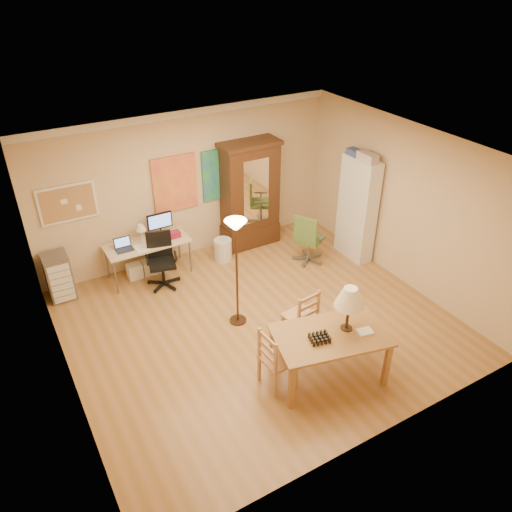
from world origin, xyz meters
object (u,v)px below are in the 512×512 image
dining_table (337,324)px  office_chair_black (163,272)px  armoire (250,201)px  office_chair_green (308,249)px  bookshelf (357,209)px  computer_desk (149,254)px

dining_table → office_chair_black: dining_table is taller
office_chair_black → armoire: size_ratio=0.46×
armoire → office_chair_green: bearing=-62.9°
office_chair_green → armoire: 1.41m
dining_table → armoire: (0.79, 3.66, 0.03)m
armoire → dining_table: bearing=-102.1°
bookshelf → office_chair_green: bearing=164.7°
dining_table → armoire: 3.75m
dining_table → office_chair_green: (1.37, 2.54, -0.60)m
bookshelf → armoire: bearing=136.5°
computer_desk → bookshelf: bookshelf is taller
office_chair_black → office_chair_green: (2.56, -0.62, 0.01)m
computer_desk → office_chair_green: computer_desk is taller
computer_desk → dining_table: bearing=-70.4°
computer_desk → bookshelf: 3.77m
armoire → computer_desk: bearing=-177.6°
computer_desk → bookshelf: bearing=-20.1°
dining_table → bookshelf: (2.23, 2.30, 0.09)m
computer_desk → armoire: size_ratio=0.70×
office_chair_black → bookshelf: size_ratio=0.49×
dining_table → office_chair_green: size_ratio=1.66×
dining_table → office_chair_black: (-1.20, 3.15, -0.61)m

